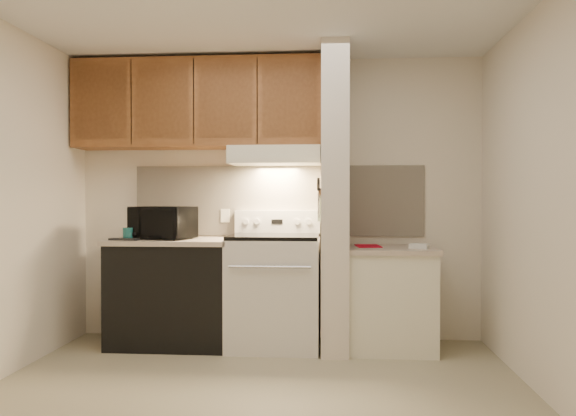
# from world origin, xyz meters

# --- Properties ---
(floor) EXTENTS (3.60, 3.60, 0.00)m
(floor) POSITION_xyz_m (0.00, 0.00, 0.00)
(floor) COLOR tan
(floor) RESTS_ON ground
(ceiling) EXTENTS (3.60, 3.60, 0.00)m
(ceiling) POSITION_xyz_m (0.00, 0.00, 2.50)
(ceiling) COLOR white
(ceiling) RESTS_ON wall_back
(wall_back) EXTENTS (3.60, 2.50, 0.02)m
(wall_back) POSITION_xyz_m (0.00, 1.50, 1.25)
(wall_back) COLOR #F3E5CE
(wall_back) RESTS_ON floor
(wall_right) EXTENTS (0.02, 3.00, 2.50)m
(wall_right) POSITION_xyz_m (1.80, 0.00, 1.25)
(wall_right) COLOR #F3E5CE
(wall_right) RESTS_ON floor
(backsplash) EXTENTS (2.60, 0.02, 0.63)m
(backsplash) POSITION_xyz_m (0.00, 1.49, 1.24)
(backsplash) COLOR #EEDFC6
(backsplash) RESTS_ON wall_back
(range_body) EXTENTS (0.76, 0.65, 0.92)m
(range_body) POSITION_xyz_m (0.00, 1.16, 0.46)
(range_body) COLOR silver
(range_body) RESTS_ON floor
(oven_window) EXTENTS (0.50, 0.01, 0.30)m
(oven_window) POSITION_xyz_m (0.00, 0.84, 0.50)
(oven_window) COLOR black
(oven_window) RESTS_ON range_body
(oven_handle) EXTENTS (0.65, 0.02, 0.02)m
(oven_handle) POSITION_xyz_m (0.00, 0.80, 0.72)
(oven_handle) COLOR silver
(oven_handle) RESTS_ON range_body
(cooktop) EXTENTS (0.74, 0.64, 0.03)m
(cooktop) POSITION_xyz_m (0.00, 1.16, 0.94)
(cooktop) COLOR black
(cooktop) RESTS_ON range_body
(range_backguard) EXTENTS (0.76, 0.08, 0.20)m
(range_backguard) POSITION_xyz_m (0.00, 1.44, 1.05)
(range_backguard) COLOR silver
(range_backguard) RESTS_ON range_body
(range_display) EXTENTS (0.10, 0.01, 0.04)m
(range_display) POSITION_xyz_m (0.00, 1.40, 1.05)
(range_display) COLOR black
(range_display) RESTS_ON range_backguard
(range_knob_left_outer) EXTENTS (0.05, 0.02, 0.05)m
(range_knob_left_outer) POSITION_xyz_m (-0.28, 1.40, 1.05)
(range_knob_left_outer) COLOR silver
(range_knob_left_outer) RESTS_ON range_backguard
(range_knob_left_inner) EXTENTS (0.05, 0.02, 0.05)m
(range_knob_left_inner) POSITION_xyz_m (-0.18, 1.40, 1.05)
(range_knob_left_inner) COLOR silver
(range_knob_left_inner) RESTS_ON range_backguard
(range_knob_right_inner) EXTENTS (0.05, 0.02, 0.05)m
(range_knob_right_inner) POSITION_xyz_m (0.18, 1.40, 1.05)
(range_knob_right_inner) COLOR silver
(range_knob_right_inner) RESTS_ON range_backguard
(range_knob_right_outer) EXTENTS (0.05, 0.02, 0.05)m
(range_knob_right_outer) POSITION_xyz_m (0.28, 1.40, 1.05)
(range_knob_right_outer) COLOR silver
(range_knob_right_outer) RESTS_ON range_backguard
(dishwasher_front) EXTENTS (1.00, 0.63, 0.87)m
(dishwasher_front) POSITION_xyz_m (-0.88, 1.17, 0.43)
(dishwasher_front) COLOR black
(dishwasher_front) RESTS_ON floor
(left_countertop) EXTENTS (1.04, 0.67, 0.04)m
(left_countertop) POSITION_xyz_m (-0.88, 1.17, 0.89)
(left_countertop) COLOR #C3B09D
(left_countertop) RESTS_ON dishwasher_front
(spoon_rest) EXTENTS (0.25, 0.11, 0.02)m
(spoon_rest) POSITION_xyz_m (-1.23, 0.97, 0.92)
(spoon_rest) COLOR black
(spoon_rest) RESTS_ON left_countertop
(teal_jar) EXTENTS (0.11, 0.11, 0.10)m
(teal_jar) POSITION_xyz_m (-1.23, 1.06, 0.96)
(teal_jar) COLOR #1F6F6D
(teal_jar) RESTS_ON left_countertop
(outlet) EXTENTS (0.08, 0.01, 0.12)m
(outlet) POSITION_xyz_m (-0.48, 1.48, 1.10)
(outlet) COLOR white
(outlet) RESTS_ON backsplash
(microwave) EXTENTS (0.58, 0.47, 0.28)m
(microwave) POSITION_xyz_m (-0.96, 1.15, 1.05)
(microwave) COLOR black
(microwave) RESTS_ON left_countertop
(partition_pillar) EXTENTS (0.22, 0.70, 2.50)m
(partition_pillar) POSITION_xyz_m (0.51, 1.15, 1.25)
(partition_pillar) COLOR silver
(partition_pillar) RESTS_ON floor
(pillar_trim) EXTENTS (0.01, 0.70, 0.04)m
(pillar_trim) POSITION_xyz_m (0.39, 1.15, 1.30)
(pillar_trim) COLOR brown
(pillar_trim) RESTS_ON partition_pillar
(knife_strip) EXTENTS (0.02, 0.42, 0.04)m
(knife_strip) POSITION_xyz_m (0.39, 1.10, 1.32)
(knife_strip) COLOR black
(knife_strip) RESTS_ON partition_pillar
(knife_blade_a) EXTENTS (0.01, 0.03, 0.16)m
(knife_blade_a) POSITION_xyz_m (0.38, 0.94, 1.22)
(knife_blade_a) COLOR silver
(knife_blade_a) RESTS_ON knife_strip
(knife_handle_a) EXTENTS (0.02, 0.02, 0.10)m
(knife_handle_a) POSITION_xyz_m (0.38, 0.94, 1.37)
(knife_handle_a) COLOR black
(knife_handle_a) RESTS_ON knife_strip
(knife_blade_b) EXTENTS (0.01, 0.04, 0.18)m
(knife_blade_b) POSITION_xyz_m (0.38, 1.01, 1.21)
(knife_blade_b) COLOR silver
(knife_blade_b) RESTS_ON knife_strip
(knife_handle_b) EXTENTS (0.02, 0.02, 0.10)m
(knife_handle_b) POSITION_xyz_m (0.38, 1.02, 1.37)
(knife_handle_b) COLOR black
(knife_handle_b) RESTS_ON knife_strip
(knife_blade_c) EXTENTS (0.01, 0.04, 0.20)m
(knife_blade_c) POSITION_xyz_m (0.38, 1.10, 1.20)
(knife_blade_c) COLOR silver
(knife_blade_c) RESTS_ON knife_strip
(knife_handle_c) EXTENTS (0.02, 0.02, 0.10)m
(knife_handle_c) POSITION_xyz_m (0.38, 1.10, 1.37)
(knife_handle_c) COLOR black
(knife_handle_c) RESTS_ON knife_strip
(knife_blade_d) EXTENTS (0.01, 0.04, 0.16)m
(knife_blade_d) POSITION_xyz_m (0.38, 1.17, 1.22)
(knife_blade_d) COLOR silver
(knife_blade_d) RESTS_ON knife_strip
(knife_handle_d) EXTENTS (0.02, 0.02, 0.10)m
(knife_handle_d) POSITION_xyz_m (0.38, 1.17, 1.37)
(knife_handle_d) COLOR black
(knife_handle_d) RESTS_ON knife_strip
(knife_blade_e) EXTENTS (0.01, 0.04, 0.18)m
(knife_blade_e) POSITION_xyz_m (0.38, 1.26, 1.21)
(knife_blade_e) COLOR silver
(knife_blade_e) RESTS_ON knife_strip
(knife_handle_e) EXTENTS (0.02, 0.02, 0.10)m
(knife_handle_e) POSITION_xyz_m (0.38, 1.26, 1.37)
(knife_handle_e) COLOR black
(knife_handle_e) RESTS_ON knife_strip
(oven_mitt) EXTENTS (0.03, 0.11, 0.25)m
(oven_mitt) POSITION_xyz_m (0.38, 1.32, 1.19)
(oven_mitt) COLOR slate
(oven_mitt) RESTS_ON partition_pillar
(right_cab_base) EXTENTS (0.70, 0.60, 0.81)m
(right_cab_base) POSITION_xyz_m (0.97, 1.15, 0.40)
(right_cab_base) COLOR white
(right_cab_base) RESTS_ON floor
(right_countertop) EXTENTS (0.74, 0.64, 0.04)m
(right_countertop) POSITION_xyz_m (0.97, 1.15, 0.83)
(right_countertop) COLOR #C3B09D
(right_countertop) RESTS_ON right_cab_base
(red_folder) EXTENTS (0.22, 0.29, 0.01)m
(red_folder) POSITION_xyz_m (0.79, 1.22, 0.85)
(red_folder) COLOR #B2051C
(red_folder) RESTS_ON right_countertop
(white_box) EXTENTS (0.17, 0.15, 0.04)m
(white_box) POSITION_xyz_m (1.19, 1.05, 0.87)
(white_box) COLOR white
(white_box) RESTS_ON right_countertop
(range_hood) EXTENTS (0.78, 0.44, 0.15)m
(range_hood) POSITION_xyz_m (0.00, 1.28, 1.62)
(range_hood) COLOR white
(range_hood) RESTS_ON upper_cabinets
(hood_lip) EXTENTS (0.78, 0.04, 0.06)m
(hood_lip) POSITION_xyz_m (0.00, 1.07, 1.58)
(hood_lip) COLOR white
(hood_lip) RESTS_ON range_hood
(upper_cabinets) EXTENTS (2.18, 0.33, 0.77)m
(upper_cabinets) POSITION_xyz_m (-0.69, 1.32, 2.08)
(upper_cabinets) COLOR brown
(upper_cabinets) RESTS_ON wall_back
(cab_door_a) EXTENTS (0.46, 0.01, 0.63)m
(cab_door_a) POSITION_xyz_m (-1.51, 1.17, 2.08)
(cab_door_a) COLOR brown
(cab_door_a) RESTS_ON upper_cabinets
(cab_gap_a) EXTENTS (0.01, 0.01, 0.73)m
(cab_gap_a) POSITION_xyz_m (-1.23, 1.16, 2.08)
(cab_gap_a) COLOR black
(cab_gap_a) RESTS_ON upper_cabinets
(cab_door_b) EXTENTS (0.46, 0.01, 0.63)m
(cab_door_b) POSITION_xyz_m (-0.96, 1.17, 2.08)
(cab_door_b) COLOR brown
(cab_door_b) RESTS_ON upper_cabinets
(cab_gap_b) EXTENTS (0.01, 0.01, 0.73)m
(cab_gap_b) POSITION_xyz_m (-0.69, 1.16, 2.08)
(cab_gap_b) COLOR black
(cab_gap_b) RESTS_ON upper_cabinets
(cab_door_c) EXTENTS (0.46, 0.01, 0.63)m
(cab_door_c) POSITION_xyz_m (-0.42, 1.17, 2.08)
(cab_door_c) COLOR brown
(cab_door_c) RESTS_ON upper_cabinets
(cab_gap_c) EXTENTS (0.01, 0.01, 0.73)m
(cab_gap_c) POSITION_xyz_m (-0.14, 1.16, 2.08)
(cab_gap_c) COLOR black
(cab_gap_c) RESTS_ON upper_cabinets
(cab_door_d) EXTENTS (0.46, 0.01, 0.63)m
(cab_door_d) POSITION_xyz_m (0.13, 1.17, 2.08)
(cab_door_d) COLOR brown
(cab_door_d) RESTS_ON upper_cabinets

